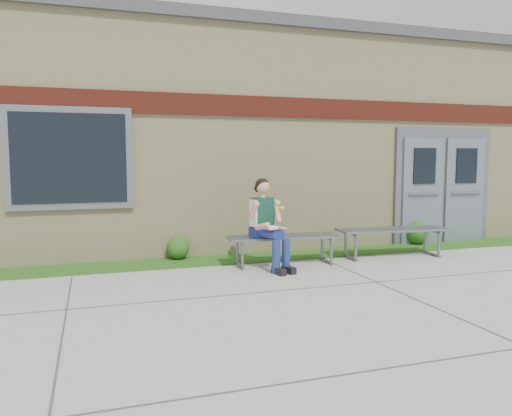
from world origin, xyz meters
name	(u,v)px	position (x,y,z in m)	size (l,w,h in m)	color
ground	(327,298)	(0.00, 0.00, 0.00)	(80.00, 80.00, 0.00)	#9E9E99
grass_strip	(259,257)	(0.00, 2.60, 0.01)	(16.00, 0.80, 0.02)	#174B14
school_building	(213,141)	(0.00, 5.99, 2.10)	(16.20, 6.22, 4.20)	beige
bench_left	(284,242)	(0.21, 1.97, 0.36)	(1.85, 0.64, 0.47)	slate
bench_right	(392,235)	(2.21, 1.97, 0.38)	(1.96, 0.71, 0.50)	slate
girl	(268,222)	(-0.14, 1.76, 0.73)	(0.56, 0.87, 1.40)	navy
shrub_mid	(178,248)	(-1.35, 2.85, 0.21)	(0.38, 0.38, 0.38)	#174B14
shrub_east	(417,233)	(3.36, 2.85, 0.24)	(0.44, 0.44, 0.44)	#174B14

